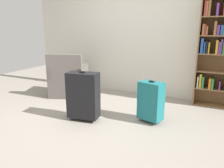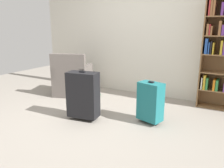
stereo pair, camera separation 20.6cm
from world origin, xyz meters
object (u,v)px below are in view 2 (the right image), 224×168
Objects in this scene: armchair at (73,80)px; mug at (97,94)px; suitcase_black at (83,95)px; suitcase_teal at (150,102)px.

mug is (0.54, 0.14, -0.27)m from armchair.
suitcase_black reaches higher than mug.
mug is 0.16× the size of suitcase_black.
suitcase_black is (1.01, -0.97, 0.08)m from armchair.
suitcase_teal is (1.42, -0.72, 0.29)m from mug.
suitcase_teal is at bearing -16.60° from armchair.
armchair is at bearing 163.40° from suitcase_teal.
armchair is 2.04m from suitcase_teal.
suitcase_teal is at bearing -26.88° from mug.
armchair is 1.40m from suitcase_black.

